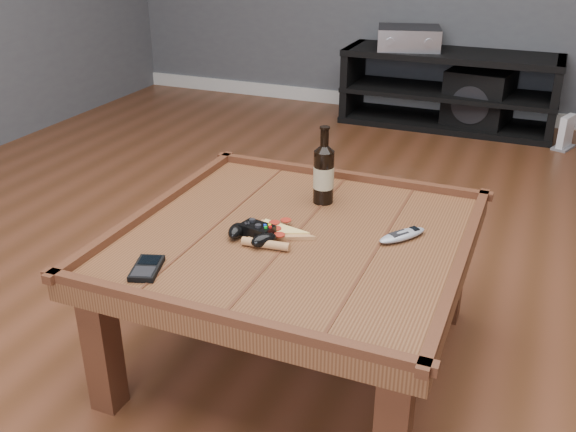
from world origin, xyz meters
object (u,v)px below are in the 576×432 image
at_px(game_controller, 253,233).
at_px(pizza_slice, 274,233).
at_px(av_receiver, 409,38).
at_px(media_console, 448,90).
at_px(smartphone, 147,268).
at_px(remote_control, 402,235).
at_px(beer_bottle, 324,172).
at_px(subwoofer, 479,99).
at_px(coffee_table, 295,251).
at_px(game_console, 566,134).

xyz_separation_m(game_controller, pizza_slice, (0.05, 0.05, -0.01)).
distance_m(game_controller, av_receiver, 2.83).
height_order(media_console, av_receiver, av_receiver).
distance_m(pizza_slice, av_receiver, 2.79).
xyz_separation_m(smartphone, av_receiver, (-0.01, 3.10, 0.11)).
relative_size(game_controller, remote_control, 1.03).
relative_size(beer_bottle, smartphone, 1.83).
distance_m(remote_control, subwoofer, 2.72).
bearing_deg(game_controller, av_receiver, 106.19).
distance_m(beer_bottle, remote_control, 0.36).
bearing_deg(media_console, remote_control, -83.54).
distance_m(coffee_table, game_controller, 0.15).
height_order(media_console, pizza_slice, media_console).
bearing_deg(pizza_slice, smartphone, -131.87).
relative_size(smartphone, remote_control, 0.86).
relative_size(smartphone, subwoofer, 0.32).
bearing_deg(game_console, smartphone, -89.40).
height_order(pizza_slice, smartphone, pizza_slice).
height_order(smartphone, subwoofer, smartphone).
bearing_deg(game_controller, subwoofer, 96.35).
distance_m(beer_bottle, av_receiver, 2.51).
relative_size(pizza_slice, remote_control, 1.62).
bearing_deg(pizza_slice, game_controller, -142.70).
height_order(beer_bottle, pizza_slice, beer_bottle).
bearing_deg(pizza_slice, av_receiver, 89.19).
height_order(pizza_slice, game_console, pizza_slice).
bearing_deg(coffee_table, pizza_slice, -146.78).
bearing_deg(coffee_table, game_console, 73.33).
distance_m(media_console, av_receiver, 0.44).
bearing_deg(remote_control, game_console, 115.54).
relative_size(coffee_table, beer_bottle, 3.97).
xyz_separation_m(game_controller, av_receiver, (-0.19, 2.83, 0.10)).
height_order(smartphone, av_receiver, av_receiver).
distance_m(coffee_table, remote_control, 0.32).
xyz_separation_m(coffee_table, remote_control, (0.30, 0.09, 0.07)).
height_order(beer_bottle, game_controller, beer_bottle).
xyz_separation_m(beer_bottle, remote_control, (0.31, -0.16, -0.09)).
relative_size(smartphone, game_console, 0.68).
xyz_separation_m(remote_control, game_console, (0.46, 2.46, -0.37)).
relative_size(media_console, game_console, 6.72).
bearing_deg(remote_control, media_console, 132.66).
bearing_deg(remote_control, smartphone, -106.60).
bearing_deg(beer_bottle, subwoofer, 85.44).
height_order(beer_bottle, subwoofer, beer_bottle).
distance_m(media_console, beer_bottle, 2.51).
bearing_deg(game_controller, media_console, 100.25).
relative_size(pizza_slice, subwoofer, 0.59).
height_order(game_controller, pizza_slice, game_controller).
xyz_separation_m(smartphone, subwoofer, (0.49, 3.15, -0.26)).
relative_size(media_console, remote_control, 8.50).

